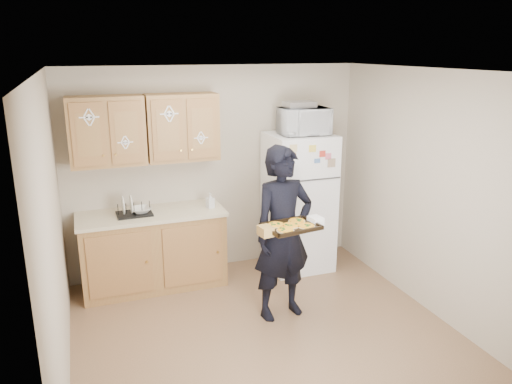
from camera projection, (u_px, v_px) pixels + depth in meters
floor at (268, 337)px, 4.81m from camera, size 3.60×3.60×0.00m
ceiling at (270, 71)px, 4.11m from camera, size 3.60×3.60×0.00m
wall_back at (216, 170)px, 6.09m from camera, size 3.60×0.04×2.50m
wall_front at (383, 310)px, 2.83m from camera, size 3.60×0.04×2.50m
wall_left at (53, 240)px, 3.88m from camera, size 0.04×3.60×2.50m
wall_right at (435, 195)px, 5.05m from camera, size 0.04×3.60×2.50m
refrigerator at (298, 202)px, 6.17m from camera, size 0.75×0.70×1.70m
base_cabinet at (153, 251)px, 5.75m from camera, size 1.60×0.60×0.86m
countertop at (151, 214)px, 5.62m from camera, size 1.64×0.64×0.04m
upper_cab_left at (107, 131)px, 5.35m from camera, size 0.80×0.33×0.75m
upper_cab_right at (182, 127)px, 5.62m from camera, size 0.80×0.33×0.75m
cereal_box at (325, 242)px, 6.75m from camera, size 0.20×0.07×0.32m
person at (283, 234)px, 5.00m from camera, size 0.71×0.52×1.79m
baking_tray at (291, 227)px, 4.66m from camera, size 0.54×0.43×0.04m
pizza_front_left at (285, 230)px, 4.54m from camera, size 0.16×0.16×0.02m
pizza_front_right at (306, 226)px, 4.64m from camera, size 0.16×0.16×0.02m
pizza_back_left at (276, 225)px, 4.67m from camera, size 0.16×0.16×0.02m
pizza_back_right at (297, 221)px, 4.78m from camera, size 0.16×0.16×0.02m
pizza_center at (291, 225)px, 4.66m from camera, size 0.16×0.16×0.02m
microwave at (304, 121)px, 5.86m from camera, size 0.58×0.40×0.31m
foil_pan at (300, 104)px, 5.81m from camera, size 0.35×0.24×0.07m
dish_rack at (134, 208)px, 5.53m from camera, size 0.39×0.30×0.15m
bowl at (141, 210)px, 5.56m from camera, size 0.26×0.26×0.06m
soap_bottle at (210, 200)px, 5.77m from camera, size 0.10×0.10×0.18m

